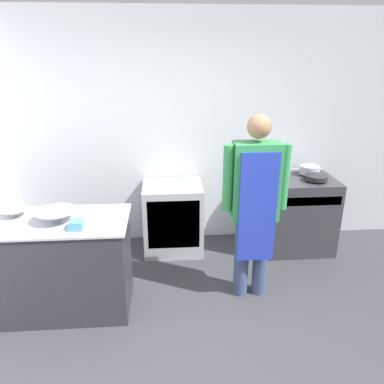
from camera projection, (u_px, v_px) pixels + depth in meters
ground_plane at (187, 364)px, 2.85m from camera, size 14.00×14.00×0.00m
wall_back at (175, 132)px, 4.37m from camera, size 8.00×0.05×2.70m
prep_counter at (55, 265)px, 3.35m from camera, size 1.35×0.67×0.88m
stove at (294, 213)px, 4.42m from camera, size 0.86×0.64×0.89m
fridge_unit at (173, 218)px, 4.38m from camera, size 0.68×0.58×0.81m
person_cook at (255, 200)px, 3.35m from camera, size 0.59×0.24×1.75m
mixing_bowl at (56, 216)px, 3.16m from camera, size 0.35×0.35×0.10m
small_bowl at (15, 213)px, 3.26m from camera, size 0.23×0.23×0.07m
plastic_tub at (76, 225)px, 3.03m from camera, size 0.11×0.11×0.07m
stock_pot at (280, 164)px, 4.31m from camera, size 0.26×0.26×0.24m
saute_pan at (317, 177)px, 4.16m from camera, size 0.24×0.24×0.05m
sauce_pot at (310, 170)px, 4.36m from camera, size 0.23×0.23×0.09m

